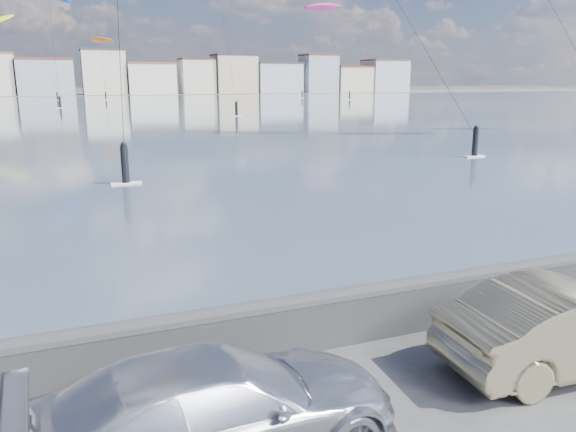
% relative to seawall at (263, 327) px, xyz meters
% --- Properties ---
extents(bay_water, '(500.00, 177.00, 0.00)m').
position_rel_seawall_xyz_m(bay_water, '(0.00, 88.80, -0.58)').
color(bay_water, '#344256').
rests_on(bay_water, ground).
extents(far_shore_strip, '(500.00, 60.00, 0.00)m').
position_rel_seawall_xyz_m(far_shore_strip, '(0.00, 197.30, -0.57)').
color(far_shore_strip, '#4C473D').
rests_on(far_shore_strip, ground).
extents(seawall, '(400.00, 0.36, 1.08)m').
position_rel_seawall_xyz_m(seawall, '(0.00, 0.00, 0.00)').
color(seawall, '#28282B').
rests_on(seawall, ground).
extents(far_buildings, '(240.79, 13.26, 14.60)m').
position_rel_seawall_xyz_m(far_buildings, '(1.31, 183.30, 5.44)').
color(far_buildings, beige).
rests_on(far_buildings, ground).
extents(car_silver, '(5.01, 2.24, 1.43)m').
position_rel_seawall_xyz_m(car_silver, '(-1.44, -2.33, 0.13)').
color(car_silver, silver).
rests_on(car_silver, ground).
extents(car_champagne, '(4.70, 1.88, 1.52)m').
position_rel_seawall_xyz_m(car_champagne, '(4.75, -2.24, 0.18)').
color(car_champagne, tan).
rests_on(car_champagne, ground).
extents(kitesurfer_2, '(6.81, 18.83, 15.60)m').
position_rel_seawall_xyz_m(kitesurfer_2, '(8.17, 146.87, 13.65)').
color(kitesurfer_2, orange).
rests_on(kitesurfer_2, ground).
extents(kitesurfer_12, '(10.65, 14.11, 23.84)m').
position_rel_seawall_xyz_m(kitesurfer_12, '(60.47, 126.35, 21.59)').
color(kitesurfer_12, '#E5338C').
rests_on(kitesurfer_12, ground).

